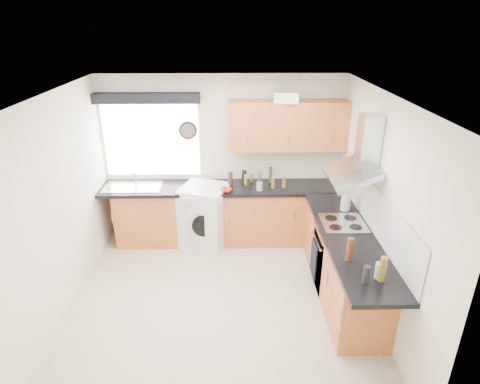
{
  "coord_description": "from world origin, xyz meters",
  "views": [
    {
      "loc": [
        0.16,
        -4.0,
        3.23
      ],
      "look_at": [
        0.25,
        0.85,
        1.1
      ],
      "focal_mm": 30.0,
      "sensor_mm": 36.0,
      "label": 1
    }
  ],
  "objects_px": {
    "oven": "(339,257)",
    "upper_cabinets": "(288,125)",
    "extractor_hood": "(360,157)",
    "washing_machine": "(205,216)"
  },
  "relations": [
    {
      "from": "extractor_hood",
      "to": "washing_machine",
      "type": "distance_m",
      "value": 2.53
    },
    {
      "from": "extractor_hood",
      "to": "upper_cabinets",
      "type": "xyz_separation_m",
      "value": [
        -0.65,
        1.33,
        0.03
      ]
    },
    {
      "from": "upper_cabinets",
      "to": "washing_machine",
      "type": "height_order",
      "value": "upper_cabinets"
    },
    {
      "from": "washing_machine",
      "to": "extractor_hood",
      "type": "bearing_deg",
      "value": -10.72
    },
    {
      "from": "oven",
      "to": "extractor_hood",
      "type": "bearing_deg",
      "value": -0.0
    },
    {
      "from": "extractor_hood",
      "to": "washing_machine",
      "type": "height_order",
      "value": "extractor_hood"
    },
    {
      "from": "extractor_hood",
      "to": "washing_machine",
      "type": "relative_size",
      "value": 0.83
    },
    {
      "from": "oven",
      "to": "extractor_hood",
      "type": "xyz_separation_m",
      "value": [
        0.1,
        -0.0,
        1.34
      ]
    },
    {
      "from": "oven",
      "to": "washing_machine",
      "type": "height_order",
      "value": "washing_machine"
    },
    {
      "from": "oven",
      "to": "upper_cabinets",
      "type": "xyz_separation_m",
      "value": [
        -0.55,
        1.32,
        1.38
      ]
    }
  ]
}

